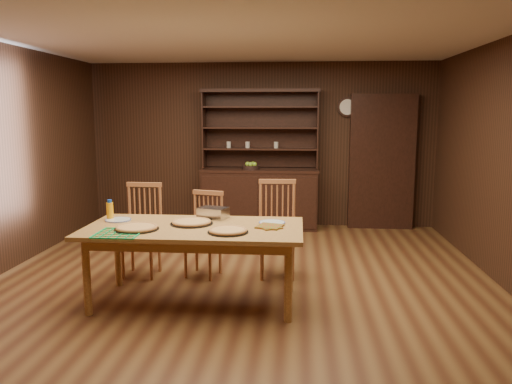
# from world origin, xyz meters

# --- Properties ---
(floor) EXTENTS (6.00, 6.00, 0.00)m
(floor) POSITION_xyz_m (0.00, 0.00, 0.00)
(floor) COLOR brown
(floor) RESTS_ON ground
(room_shell) EXTENTS (6.00, 6.00, 6.00)m
(room_shell) POSITION_xyz_m (0.00, 0.00, 1.58)
(room_shell) COLOR silver
(room_shell) RESTS_ON floor
(china_hutch) EXTENTS (1.84, 0.52, 2.17)m
(china_hutch) POSITION_xyz_m (-0.00, 2.75, 0.60)
(china_hutch) COLOR black
(china_hutch) RESTS_ON floor
(doorway) EXTENTS (1.00, 0.18, 2.10)m
(doorway) POSITION_xyz_m (1.90, 2.90, 1.05)
(doorway) COLOR black
(doorway) RESTS_ON floor
(wall_clock) EXTENTS (0.30, 0.05, 0.30)m
(wall_clock) POSITION_xyz_m (1.35, 2.96, 1.90)
(wall_clock) COLOR black
(wall_clock) RESTS_ON room_shell
(dining_table) EXTENTS (2.05, 1.03, 0.75)m
(dining_table) POSITION_xyz_m (-0.38, -0.47, 0.68)
(dining_table) COLOR gold
(dining_table) RESTS_ON floor
(chair_left) EXTENTS (0.43, 0.42, 1.03)m
(chair_left) POSITION_xyz_m (-1.14, 0.35, 0.55)
(chair_left) COLOR #B56D3E
(chair_left) RESTS_ON floor
(chair_center) EXTENTS (0.47, 0.45, 0.95)m
(chair_center) POSITION_xyz_m (-0.43, 0.38, 0.50)
(chair_center) COLOR #B56D3E
(chair_center) RESTS_ON floor
(chair_right) EXTENTS (0.46, 0.44, 1.07)m
(chair_right) POSITION_xyz_m (0.37, 0.46, 0.57)
(chair_right) COLOR #B56D3E
(chair_right) RESTS_ON floor
(pizza_left) EXTENTS (0.40, 0.40, 0.04)m
(pizza_left) POSITION_xyz_m (-0.88, -0.64, 0.77)
(pizza_left) COLOR black
(pizza_left) RESTS_ON dining_table
(pizza_right) EXTENTS (0.37, 0.37, 0.04)m
(pizza_right) POSITION_xyz_m (-0.02, -0.69, 0.77)
(pizza_right) COLOR black
(pizza_right) RESTS_ON dining_table
(pizza_center) EXTENTS (0.41, 0.41, 0.04)m
(pizza_center) POSITION_xyz_m (-0.42, -0.37, 0.77)
(pizza_center) COLOR black
(pizza_center) RESTS_ON dining_table
(cooling_rack) EXTENTS (0.45, 0.45, 0.02)m
(cooling_rack) POSITION_xyz_m (-0.98, -0.82, 0.76)
(cooling_rack) COLOR #0EB65D
(cooling_rack) RESTS_ON dining_table
(plate_left) EXTENTS (0.26, 0.26, 0.02)m
(plate_left) POSITION_xyz_m (-1.18, -0.29, 0.76)
(plate_left) COLOR beige
(plate_left) RESTS_ON dining_table
(plate_right) EXTENTS (0.26, 0.26, 0.02)m
(plate_right) POSITION_xyz_m (0.35, -0.28, 0.76)
(plate_right) COLOR beige
(plate_right) RESTS_ON dining_table
(foil_dish) EXTENTS (0.33, 0.28, 0.11)m
(foil_dish) POSITION_xyz_m (-0.26, -0.09, 0.81)
(foil_dish) COLOR silver
(foil_dish) RESTS_ON dining_table
(juice_bottle) EXTENTS (0.07, 0.07, 0.21)m
(juice_bottle) POSITION_xyz_m (-1.28, -0.25, 0.84)
(juice_bottle) COLOR #FD9F0D
(juice_bottle) RESTS_ON dining_table
(pot_holder_a) EXTENTS (0.25, 0.25, 0.01)m
(pot_holder_a) POSITION_xyz_m (0.34, -0.47, 0.76)
(pot_holder_a) COLOR #B11A14
(pot_holder_a) RESTS_ON dining_table
(pot_holder_b) EXTENTS (0.28, 0.28, 0.02)m
(pot_holder_b) POSITION_xyz_m (0.34, -0.44, 0.76)
(pot_holder_b) COLOR #B11A14
(pot_holder_b) RESTS_ON dining_table
(fruit_bowl) EXTENTS (0.27, 0.27, 0.12)m
(fruit_bowl) POSITION_xyz_m (-0.13, 2.69, 0.98)
(fruit_bowl) COLOR black
(fruit_bowl) RESTS_ON china_hutch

